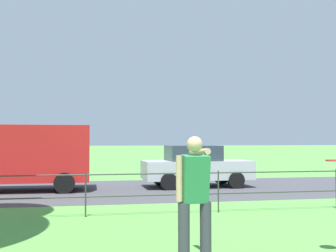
{
  "coord_description": "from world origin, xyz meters",
  "views": [
    {
      "loc": [
        -0.06,
        1.02,
        1.72
      ],
      "look_at": [
        1.48,
        8.86,
        2.0
      ],
      "focal_mm": 46.0,
      "sensor_mm": 36.0,
      "label": 1
    }
  ],
  "objects_px": {
    "person_thrower": "(194,196)",
    "car_silver_far_right": "(196,166)",
    "frisbee": "(335,160)",
    "panel_van_right": "(16,154)"
  },
  "relations": [
    {
      "from": "person_thrower",
      "to": "car_silver_far_right",
      "type": "relative_size",
      "value": 0.44
    },
    {
      "from": "frisbee",
      "to": "panel_van_right",
      "type": "distance_m",
      "value": 11.27
    },
    {
      "from": "panel_van_right",
      "to": "frisbee",
      "type": "bearing_deg",
      "value": -57.9
    },
    {
      "from": "person_thrower",
      "to": "car_silver_far_right",
      "type": "distance_m",
      "value": 10.16
    },
    {
      "from": "panel_van_right",
      "to": "car_silver_far_right",
      "type": "bearing_deg",
      "value": 1.11
    },
    {
      "from": "person_thrower",
      "to": "frisbee",
      "type": "relative_size",
      "value": 4.87
    },
    {
      "from": "person_thrower",
      "to": "panel_van_right",
      "type": "xyz_separation_m",
      "value": [
        -3.76,
        9.69,
        0.3
      ]
    },
    {
      "from": "person_thrower",
      "to": "frisbee",
      "type": "height_order",
      "value": "person_thrower"
    },
    {
      "from": "person_thrower",
      "to": "car_silver_far_right",
      "type": "bearing_deg",
      "value": 75.01
    },
    {
      "from": "frisbee",
      "to": "person_thrower",
      "type": "bearing_deg",
      "value": -176.43
    }
  ]
}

